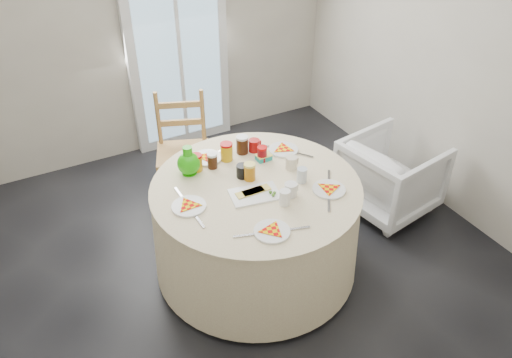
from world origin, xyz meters
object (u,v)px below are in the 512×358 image
table (256,227)px  wooden_chair (183,154)px  armchair (392,169)px  green_pitcher (188,158)px

table → wooden_chair: wooden_chair is taller
wooden_chair → armchair: wooden_chair is taller
table → wooden_chair: bearing=98.2°
table → green_pitcher: bearing=134.4°
table → wooden_chair: (-0.15, 1.03, 0.09)m
table → armchair: 1.34m
wooden_chair → green_pitcher: bearing=-84.8°
green_pitcher → table: bearing=-24.7°
table → wooden_chair: size_ratio=1.51×
wooden_chair → green_pitcher: (-0.19, -0.68, 0.40)m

